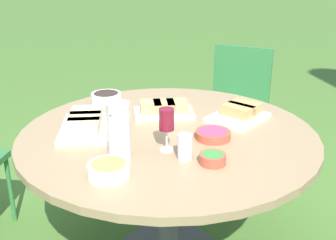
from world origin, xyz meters
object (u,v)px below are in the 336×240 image
Objects in this scene: dining_table at (168,152)px; water_pitcher at (119,130)px; chair_near_right at (237,97)px; wine_glass at (167,121)px.

water_pitcher is (0.33, -0.07, 0.22)m from dining_table.
chair_near_right is 1.50m from wine_glass.
wine_glass is at bearing 3.68° from chair_near_right.
dining_table is 1.27m from chair_near_right.
dining_table is 7.43× the size of wine_glass.
dining_table is 0.31m from wine_glass.
water_pitcher reaches higher than wine_glass.
dining_table is at bearing -156.97° from wine_glass.
water_pitcher is at bearing -12.27° from dining_table.
water_pitcher is at bearing -47.34° from wine_glass.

